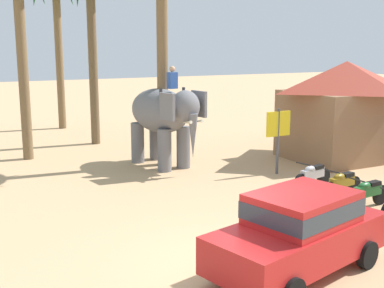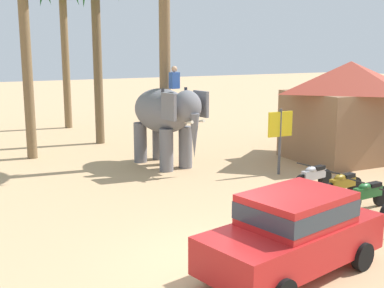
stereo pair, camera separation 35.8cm
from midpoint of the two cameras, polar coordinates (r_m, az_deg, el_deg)
name	(u,v)px [view 2 (the right image)]	position (r m, az deg, el deg)	size (l,w,h in m)	color
ground_plane	(227,264)	(11.13, 4.95, -13.44)	(120.00, 120.00, 0.00)	tan
car_sedan_foreground	(294,230)	(10.59, 12.44, -9.56)	(4.39, 2.63, 1.70)	red
elephant_with_mahout	(166,115)	(19.25, -2.49, 3.27)	(2.21, 4.00, 3.88)	slate
motorcycle_fourth_in_row	(368,194)	(15.28, 19.96, -5.34)	(1.80, 0.55, 0.94)	black
motorcycle_far_in_row	(342,184)	(16.05, 17.34, -4.40)	(1.79, 0.55, 0.94)	black
motorcycle_end_of_row	(313,176)	(16.80, 14.22, -3.54)	(1.78, 0.61, 0.94)	black
roadside_hut	(349,108)	(21.52, 17.81, 3.95)	(5.03, 4.23, 4.00)	#8C6647
signboard_yellow	(280,129)	(18.31, 10.53, 1.73)	(1.00, 0.10, 2.40)	#4C4C51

